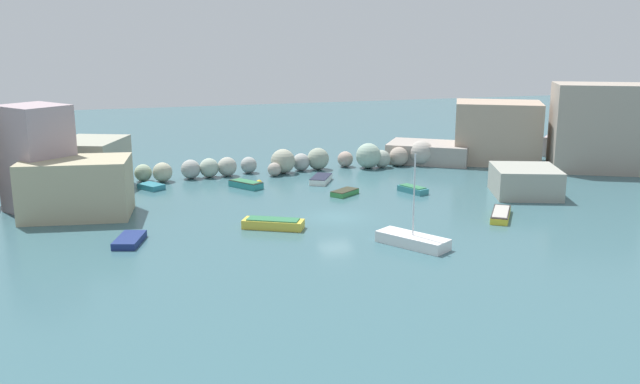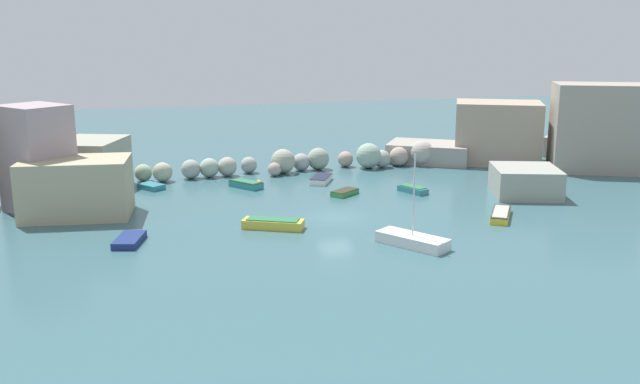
# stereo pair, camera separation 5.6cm
# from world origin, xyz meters

# --- Properties ---
(cove_water) EXTENTS (160.00, 160.00, 0.00)m
(cove_water) POSITION_xyz_m (0.00, 0.00, 0.00)
(cove_water) COLOR #39616A
(cove_water) RESTS_ON ground
(cliff_headland_left) EXTENTS (21.51, 23.62, 8.39)m
(cliff_headland_left) POSITION_xyz_m (-24.27, 10.81, 2.88)
(cliff_headland_left) COLOR tan
(cliff_headland_left) RESTS_ON ground
(cliff_headland_right) EXTENTS (26.19, 24.43, 8.66)m
(cliff_headland_right) POSITION_xyz_m (26.49, 12.10, 3.05)
(cliff_headland_right) COLOR #A3A58C
(cliff_headland_right) RESTS_ON ground
(rock_breakwater) EXTENTS (31.21, 3.85, 2.58)m
(rock_breakwater) POSITION_xyz_m (3.56, 17.12, 1.05)
(rock_breakwater) COLOR #9EB294
(rock_breakwater) RESTS_ON ground
(channel_buoy) EXTENTS (0.57, 0.57, 0.57)m
(channel_buoy) POSITION_xyz_m (-3.42, 12.02, 0.29)
(channel_buoy) COLOR gold
(channel_buoy) RESTS_ON cove_water
(moored_boat_0) EXTENTS (4.06, 5.03, 6.15)m
(moored_boat_0) POSITION_xyz_m (2.64, -8.22, 0.39)
(moored_boat_0) COLOR white
(moored_boat_0) RESTS_ON cove_water
(moored_boat_1) EXTENTS (3.54, 4.35, 0.54)m
(moored_boat_1) POSITION_xyz_m (11.84, -3.79, 0.28)
(moored_boat_1) COLOR gold
(moored_boat_1) RESTS_ON cove_water
(moored_boat_2) EXTENTS (2.41, 3.56, 0.46)m
(moored_boat_2) POSITION_xyz_m (-15.16, -2.33, 0.23)
(moored_boat_2) COLOR navy
(moored_boat_2) RESTS_ON cove_water
(moored_boat_3) EXTENTS (2.43, 2.66, 0.47)m
(moored_boat_3) POSITION_xyz_m (-12.85, 13.57, 0.24)
(moored_boat_3) COLOR teal
(moored_boat_3) RESTS_ON cove_water
(moored_boat_4) EXTENTS (4.49, 3.24, 0.71)m
(moored_boat_4) POSITION_xyz_m (-5.22, -1.61, 0.35)
(moored_boat_4) COLOR gold
(moored_boat_4) RESTS_ON cove_water
(moored_boat_5) EXTENTS (2.85, 3.35, 0.62)m
(moored_boat_5) POSITION_xyz_m (-4.68, 11.73, 0.32)
(moored_boat_5) COLOR teal
(moored_boat_5) RESTS_ON cove_water
(moored_boat_6) EXTENTS (2.96, 3.71, 0.58)m
(moored_boat_6) POSITION_xyz_m (2.42, 11.96, 0.29)
(moored_boat_6) COLOR white
(moored_boat_6) RESTS_ON cove_water
(moored_boat_7) EXTENTS (2.81, 2.54, 0.46)m
(moored_boat_7) POSITION_xyz_m (2.90, 6.50, 0.23)
(moored_boat_7) COLOR #3A8C46
(moored_boat_7) RESTS_ON cove_water
(moored_boat_8) EXTENTS (2.04, 2.98, 0.59)m
(moored_boat_8) POSITION_xyz_m (8.87, 5.68, 0.28)
(moored_boat_8) COLOR teal
(moored_boat_8) RESTS_ON cove_water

